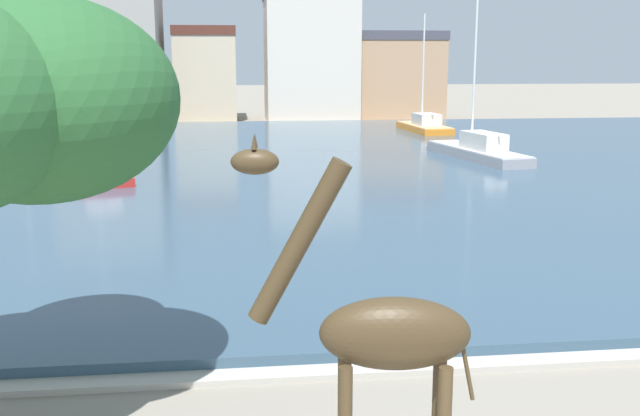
{
  "coord_description": "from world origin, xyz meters",
  "views": [
    {
      "loc": [
        -2.18,
        -5.83,
        5.6
      ],
      "look_at": [
        -0.2,
        10.57,
        2.2
      ],
      "focal_mm": 41.07,
      "sensor_mm": 36.0,
      "label": 1
    }
  ],
  "objects": [
    {
      "name": "townhouse_narrow_midrow",
      "position": [
        5.1,
        61.69,
        5.77
      ],
      "size": [
        8.34,
        7.29,
        11.52
      ],
      "color": "beige",
      "rests_on": "ground"
    },
    {
      "name": "giraffe_statue",
      "position": [
        -0.55,
        1.83,
        2.45
      ],
      "size": [
        2.75,
        0.87,
        4.8
      ],
      "color": "#42331E",
      "rests_on": "ground"
    },
    {
      "name": "sailboat_grey",
      "position": [
        10.69,
        32.32,
        0.6
      ],
      "size": [
        3.45,
        9.8,
        8.73
      ],
      "color": "#939399",
      "rests_on": "ground"
    },
    {
      "name": "townhouse_corner_house",
      "position": [
        -4.38,
        62.06,
        4.16
      ],
      "size": [
        5.45,
        8.08,
        8.3
      ],
      "color": "#C6B293",
      "rests_on": "ground"
    },
    {
      "name": "townhouse_wide_warehouse",
      "position": [
        -12.48,
        59.08,
        6.86
      ],
      "size": [
        9.01,
        7.88,
        13.69
      ],
      "color": "gray",
      "rests_on": "ground"
    },
    {
      "name": "townhouse_tall_gabled",
      "position": [
        12.85,
        62.48,
        4.0
      ],
      "size": [
        8.93,
        7.01,
        7.97
      ],
      "color": "tan",
      "rests_on": "ground"
    },
    {
      "name": "quay_edge_coping",
      "position": [
        0.0,
        6.32,
        0.06
      ],
      "size": [
        79.86,
        0.5,
        0.12
      ],
      "primitive_type": "cube",
      "color": "#ADA89E",
      "rests_on": "ground"
    },
    {
      "name": "harbor_water",
      "position": [
        0.0,
        31.63,
        0.16
      ],
      "size": [
        79.86,
        50.13,
        0.32
      ],
      "primitive_type": "cube",
      "color": "#334C60",
      "rests_on": "ground"
    },
    {
      "name": "sailboat_red",
      "position": [
        -8.29,
        28.11,
        0.56
      ],
      "size": [
        4.05,
        7.84,
        6.93
      ],
      "color": "red",
      "rests_on": "ground"
    },
    {
      "name": "sailboat_white",
      "position": [
        -13.39,
        35.33,
        0.59
      ],
      "size": [
        2.11,
        8.43,
        7.46
      ],
      "color": "white",
      "rests_on": "ground"
    },
    {
      "name": "sailboat_orange",
      "position": [
        11.78,
        47.03,
        0.56
      ],
      "size": [
        2.7,
        7.87,
        8.72
      ],
      "color": "orange",
      "rests_on": "ground"
    }
  ]
}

